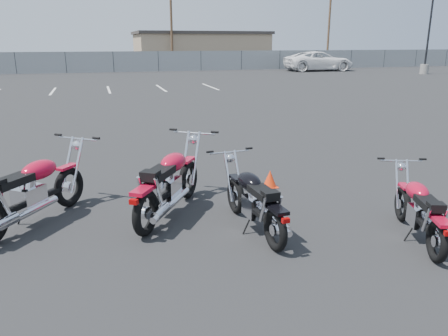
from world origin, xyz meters
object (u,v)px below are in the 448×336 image
object	(u,v)px
motorcycle_front_red	(32,191)
motorcycle_third_red	(169,183)
motorcycle_rear_red	(420,211)
motorcycle_second_black	(254,201)
white_van	(319,55)

from	to	relation	value
motorcycle_front_red	motorcycle_third_red	bearing A→B (deg)	-5.51
motorcycle_third_red	motorcycle_rear_red	distance (m)	3.67
motorcycle_third_red	motorcycle_second_black	bearing A→B (deg)	-40.58
motorcycle_third_red	motorcycle_rear_red	bearing A→B (deg)	-30.45
motorcycle_third_red	motorcycle_rear_red	xyz separation A→B (m)	(3.16, -1.86, -0.10)
motorcycle_rear_red	white_van	bearing A→B (deg)	64.08
motorcycle_front_red	white_van	distance (m)	37.55
motorcycle_front_red	motorcycle_second_black	distance (m)	3.30
white_van	motorcycle_rear_red	bearing A→B (deg)	156.58
motorcycle_third_red	motorcycle_rear_red	world-z (taller)	motorcycle_third_red
motorcycle_front_red	motorcycle_rear_red	distance (m)	5.57
motorcycle_third_red	white_van	size ratio (longest dim) A/B	0.30
motorcycle_front_red	motorcycle_third_red	world-z (taller)	motorcycle_third_red
motorcycle_second_black	motorcycle_third_red	world-z (taller)	motorcycle_third_red
white_van	motorcycle_third_red	bearing A→B (deg)	150.85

